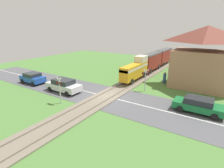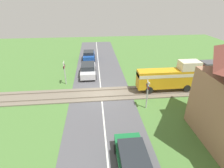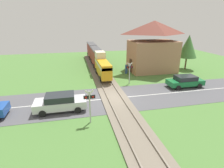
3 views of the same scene
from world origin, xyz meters
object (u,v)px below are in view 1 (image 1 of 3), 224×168
object	(u,v)px
car_far_side	(198,105)
pedestrian_by_station	(165,78)
crossing_signal_west_approach	(60,87)
car_near_crossing	(64,85)
train	(152,61)
crossing_signal_east_approach	(145,77)
car_behind_queue	(33,78)
station_building	(203,59)

from	to	relation	value
car_far_side	pedestrian_by_station	bearing A→B (deg)	126.32
pedestrian_by_station	crossing_signal_west_approach	bearing A→B (deg)	-118.39
car_near_crossing	crossing_signal_west_approach	world-z (taller)	crossing_signal_west_approach
train	car_near_crossing	distance (m)	16.46
train	crossing_signal_west_approach	bearing A→B (deg)	-99.14
train	car_far_side	distance (m)	15.71
car_near_crossing	crossing_signal_east_approach	world-z (taller)	crossing_signal_east_approach
pedestrian_by_station	car_far_side	bearing A→B (deg)	-53.68
train	car_behind_queue	size ratio (longest dim) A/B	5.52
car_behind_queue	crossing_signal_east_approach	bearing A→B (deg)	20.76
train	car_far_side	bearing A→B (deg)	-53.92
crossing_signal_west_approach	crossing_signal_east_approach	world-z (taller)	same
train	crossing_signal_east_approach	size ratio (longest dim) A/B	7.20
train	crossing_signal_west_approach	size ratio (longest dim) A/B	7.20
crossing_signal_west_approach	station_building	xyz separation A→B (m)	(11.25, 13.24, 1.98)
car_behind_queue	pedestrian_by_station	distance (m)	18.46
crossing_signal_east_approach	station_building	xyz separation A→B (m)	(5.40, 5.16, 1.98)
train	crossing_signal_east_approach	bearing A→B (deg)	-73.82
crossing_signal_west_approach	station_building	size ratio (longest dim) A/B	0.36
car_behind_queue	station_building	bearing A→B (deg)	28.18
car_near_crossing	pedestrian_by_station	world-z (taller)	pedestrian_by_station
car_near_crossing	crossing_signal_east_approach	size ratio (longest dim) A/B	1.61
car_behind_queue	crossing_signal_west_approach	size ratio (longest dim) A/B	1.30
car_far_side	car_behind_queue	bearing A→B (deg)	-172.10
car_behind_queue	crossing_signal_west_approach	xyz separation A→B (m)	(8.62, -2.60, 1.03)
pedestrian_by_station	car_near_crossing	bearing A→B (deg)	-132.56
car_near_crossing	car_behind_queue	distance (m)	6.22
car_near_crossing	train	bearing A→B (deg)	71.10
train	crossing_signal_east_approach	xyz separation A→B (m)	(2.92, -10.06, -0.07)
car_far_side	crossing_signal_west_approach	world-z (taller)	crossing_signal_west_approach
car_far_side	car_behind_queue	xyz separation A→B (m)	(-20.76, -2.88, 0.03)
crossing_signal_east_approach	train	bearing A→B (deg)	106.18
crossing_signal_east_approach	pedestrian_by_station	size ratio (longest dim) A/B	1.75
crossing_signal_west_approach	car_behind_queue	bearing A→B (deg)	163.21
train	car_near_crossing	world-z (taller)	train
car_far_side	station_building	bearing A→B (deg)	96.61
crossing_signal_west_approach	pedestrian_by_station	distance (m)	14.45
car_behind_queue	crossing_signal_east_approach	size ratio (longest dim) A/B	1.30
crossing_signal_west_approach	car_far_side	bearing A→B (deg)	24.28
crossing_signal_west_approach	station_building	world-z (taller)	station_building
train	pedestrian_by_station	size ratio (longest dim) A/B	12.63
train	car_behind_queue	distance (m)	19.39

